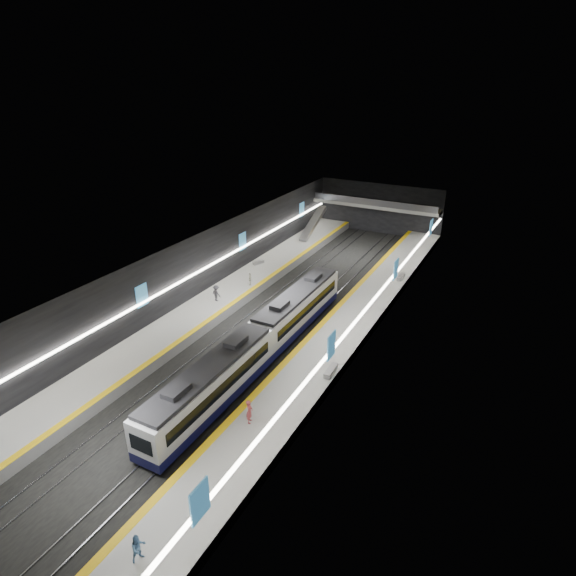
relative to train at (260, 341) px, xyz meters
The scene contains 25 objects.
ground 7.48m from the train, 110.47° to the left, with size 70.00×70.00×0.00m, color black.
ceiling 9.21m from the train, 110.47° to the left, with size 20.00×70.00×0.04m, color beige.
wall_left 14.30m from the train, 151.82° to the left, with size 0.04×70.00×8.00m, color black.
wall_right 10.22m from the train, 41.76° to the left, with size 0.04×70.00×8.00m, color black.
wall_back 41.81m from the train, 93.43° to the left, with size 20.00×0.04×8.00m, color black.
platform_left 12.15m from the train, 146.19° to the left, with size 5.00×70.00×1.00m, color slate.
tile_surface_left 12.09m from the train, 146.19° to the left, with size 5.00×70.00×0.02m, color #ABABA6.
tactile_strip_left 10.35m from the train, 139.35° to the left, with size 0.60×70.00×0.02m, color yellow.
platform_right 8.53m from the train, 53.26° to the left, with size 5.00×70.00×1.00m, color slate.
tile_surface_right 8.44m from the train, 53.26° to the left, with size 5.00×70.00×0.02m, color #ABABA6.
tactile_strip_right 7.35m from the train, 67.31° to the left, with size 0.60×70.00×0.02m, color yellow.
rails 7.46m from the train, 110.47° to the left, with size 6.52×70.00×0.12m.
train is the anchor object (origin of this frame).
ad_posters 8.41m from the train, 107.99° to the left, with size 19.94×53.50×2.20m.
cove_light_left 14.10m from the train, 151.43° to the left, with size 0.25×68.60×0.12m, color white.
cove_light_right 10.04m from the train, 42.53° to the left, with size 0.25×68.60×0.12m, color white.
mezzanine_bridge 39.81m from the train, 93.61° to the left, with size 20.00×3.00×1.50m.
escalator 34.20m from the train, 107.01° to the left, with size 1.20×8.00×0.60m, color #99999E.
bench_left_far 21.69m from the train, 121.34° to the left, with size 0.45×1.61×0.39m, color #99999E.
bench_right_near 7.06m from the train, ahead, with size 0.57×2.04×0.50m, color #99999E.
bench_right_far 23.46m from the train, 73.33° to the left, with size 0.53×1.92×0.47m, color #99999E.
passenger_right_a 9.50m from the train, 63.82° to the right, with size 0.69×0.45×1.89m, color #B54347.
passenger_right_b 20.91m from the train, 76.80° to the right, with size 0.82×0.64×1.68m, color teal.
passenger_left_a 14.96m from the train, 125.21° to the left, with size 0.92×0.38×1.57m, color beige.
passenger_left_b 11.85m from the train, 144.64° to the left, with size 1.20×0.69×1.85m, color #3B3A41.
Camera 1 is at (22.07, -38.51, 24.49)m, focal length 30.00 mm.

